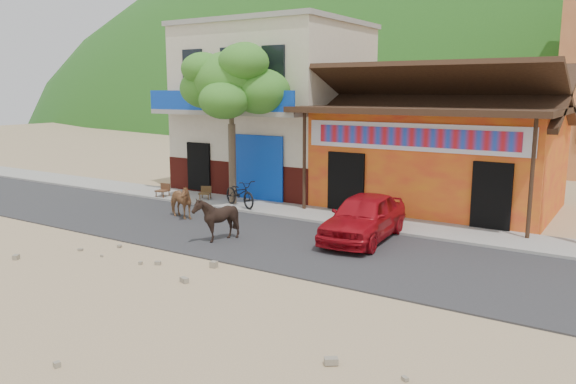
% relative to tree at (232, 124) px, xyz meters
% --- Properties ---
extents(ground, '(120.00, 120.00, 0.00)m').
position_rel_tree_xyz_m(ground, '(4.60, -5.80, -3.12)').
color(ground, '#9E825B').
rests_on(ground, ground).
extents(road, '(60.00, 5.00, 0.04)m').
position_rel_tree_xyz_m(road, '(4.60, -3.30, -3.10)').
color(road, '#28282B').
rests_on(road, ground).
extents(sidewalk, '(60.00, 2.00, 0.12)m').
position_rel_tree_xyz_m(sidewalk, '(4.60, 0.20, -3.06)').
color(sidewalk, gray).
rests_on(sidewalk, ground).
extents(dance_club, '(8.00, 6.00, 3.60)m').
position_rel_tree_xyz_m(dance_club, '(6.60, 4.20, -1.32)').
color(dance_club, orange).
rests_on(dance_club, ground).
extents(cafe_building, '(7.00, 6.00, 7.00)m').
position_rel_tree_xyz_m(cafe_building, '(-0.90, 4.20, 0.38)').
color(cafe_building, beige).
rests_on(cafe_building, ground).
extents(tree, '(3.00, 3.00, 6.00)m').
position_rel_tree_xyz_m(tree, '(0.00, 0.00, 0.00)').
color(tree, '#2D721E').
rests_on(tree, sidewalk).
extents(cow_tan, '(1.50, 0.94, 1.17)m').
position_rel_tree_xyz_m(cow_tan, '(-0.21, -2.70, -2.49)').
color(cow_tan, '#9B673E').
rests_on(cow_tan, road).
extents(cow_dark, '(1.57, 1.52, 1.33)m').
position_rel_tree_xyz_m(cow_dark, '(2.80, -4.33, -2.42)').
color(cow_dark, black).
rests_on(cow_dark, road).
extents(red_car, '(1.92, 4.11, 1.36)m').
position_rel_tree_xyz_m(red_car, '(6.32, -1.87, -2.40)').
color(red_car, '#A40B15').
rests_on(red_car, road).
extents(scooter, '(2.01, 1.31, 1.00)m').
position_rel_tree_xyz_m(scooter, '(0.60, -0.34, -2.50)').
color(scooter, black).
rests_on(scooter, sidewalk).
extents(cafe_chair_left, '(0.50, 0.50, 0.98)m').
position_rel_tree_xyz_m(cafe_chair_left, '(-3.21, -0.50, -2.51)').
color(cafe_chair_left, '#50281A').
rests_on(cafe_chair_left, sidewalk).
extents(cafe_chair_right, '(0.57, 0.57, 0.92)m').
position_rel_tree_xyz_m(cafe_chair_right, '(-1.44, 0.05, -2.54)').
color(cafe_chair_right, '#482C18').
rests_on(cafe_chair_right, sidewalk).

